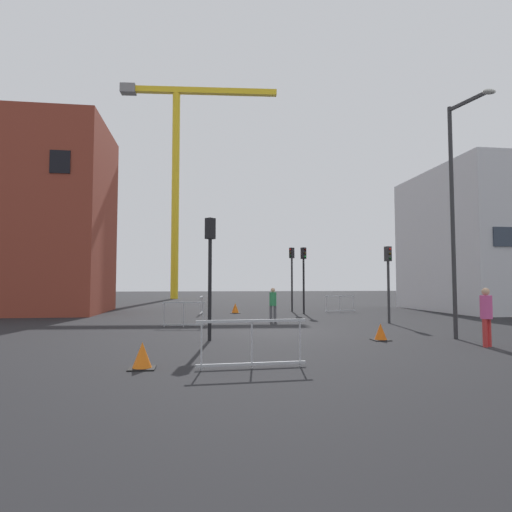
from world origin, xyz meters
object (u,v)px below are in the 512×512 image
at_px(traffic_light_median, 304,269).
at_px(traffic_light_island, 388,271).
at_px(construction_crane, 180,157).
at_px(traffic_cone_on_verge, 235,309).
at_px(pedestrian_waiting, 486,312).
at_px(traffic_cone_by_barrier, 142,356).
at_px(traffic_light_far, 292,269).
at_px(traffic_cone_striped, 381,333).
at_px(streetlamp_tall, 457,201).
at_px(traffic_light_verge, 210,258).
at_px(pedestrian_walking, 273,302).

height_order(traffic_light_median, traffic_light_island, traffic_light_median).
distance_m(construction_crane, traffic_cone_on_verge, 30.72).
height_order(pedestrian_waiting, traffic_cone_by_barrier, pedestrian_waiting).
xyz_separation_m(traffic_light_island, pedestrian_waiting, (-0.40, -7.48, -1.43)).
height_order(construction_crane, traffic_light_far, construction_crane).
xyz_separation_m(traffic_cone_by_barrier, traffic_cone_striped, (7.22, 3.78, -0.01)).
height_order(streetlamp_tall, pedestrian_waiting, streetlamp_tall).
relative_size(traffic_light_median, pedestrian_waiting, 2.33).
height_order(traffic_light_verge, traffic_cone_striped, traffic_light_verge).
height_order(traffic_light_median, traffic_light_verge, traffic_light_median).
height_order(traffic_light_median, traffic_cone_striped, traffic_light_median).
relative_size(traffic_light_median, traffic_light_island, 1.13).
bearing_deg(traffic_cone_by_barrier, pedestrian_waiting, 11.42).
bearing_deg(traffic_light_verge, construction_crane, 94.15).
bearing_deg(construction_crane, pedestrian_waiting, -74.91).
xyz_separation_m(construction_crane, traffic_cone_striped, (8.35, -38.53, -16.92)).
bearing_deg(traffic_light_island, traffic_cone_by_barrier, -137.05).
bearing_deg(traffic_cone_striped, traffic_light_median, 87.90).
height_order(traffic_light_island, pedestrian_walking, traffic_light_island).
bearing_deg(traffic_light_far, pedestrian_walking, -109.39).
xyz_separation_m(construction_crane, traffic_cone_on_verge, (4.67, -25.24, -16.88)).
relative_size(traffic_light_median, traffic_cone_by_barrier, 6.93).
relative_size(construction_crane, traffic_cone_striped, 46.69).
relative_size(construction_crane, traffic_cone_by_barrier, 44.29).
xyz_separation_m(traffic_light_verge, traffic_light_far, (5.79, 13.64, 0.11)).
bearing_deg(streetlamp_tall, pedestrian_walking, 124.75).
distance_m(pedestrian_walking, traffic_cone_on_verge, 6.34).
bearing_deg(traffic_cone_on_verge, traffic_cone_by_barrier, -101.70).
bearing_deg(traffic_light_far, traffic_light_verge, -112.99).
relative_size(streetlamp_tall, traffic_light_far, 1.90).
bearing_deg(traffic_cone_on_verge, traffic_cone_striped, -74.51).
height_order(construction_crane, traffic_light_island, construction_crane).
bearing_deg(traffic_light_verge, traffic_cone_on_verge, 81.29).
height_order(traffic_light_median, pedestrian_walking, traffic_light_median).
xyz_separation_m(traffic_light_far, traffic_cone_by_barrier, (-7.39, -18.13, -2.56)).
bearing_deg(traffic_cone_on_verge, traffic_light_median, -14.69).
relative_size(streetlamp_tall, traffic_light_verge, 1.98).
bearing_deg(traffic_light_far, traffic_cone_on_verge, -164.55).
xyz_separation_m(traffic_light_verge, pedestrian_waiting, (8.14, -2.52, -1.70)).
bearing_deg(streetlamp_tall, traffic_light_far, 99.90).
bearing_deg(construction_crane, traffic_light_verge, -85.85).
distance_m(streetlamp_tall, traffic_light_island, 6.30).
distance_m(traffic_light_median, traffic_light_verge, 12.99).
bearing_deg(pedestrian_walking, traffic_light_island, -15.37).
bearing_deg(traffic_light_median, traffic_cone_by_barrier, -115.62).
bearing_deg(traffic_cone_on_verge, streetlamp_tall, -64.63).
bearing_deg(pedestrian_walking, traffic_cone_on_verge, 102.03).
height_order(streetlamp_tall, traffic_light_far, streetlamp_tall).
distance_m(traffic_light_verge, pedestrian_waiting, 8.69).
height_order(traffic_light_island, pedestrian_waiting, traffic_light_island).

